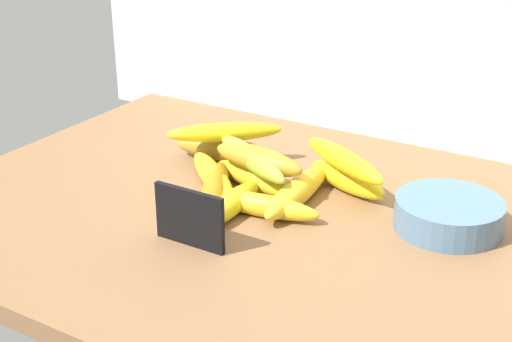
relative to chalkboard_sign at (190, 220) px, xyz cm
name	(u,v)px	position (x,y,z in cm)	size (l,w,h in cm)	color
counter_top	(281,225)	(6.65, 14.06, -5.36)	(110.00, 76.00, 3.00)	brown
chalkboard_sign	(190,220)	(0.00, 0.00, 0.00)	(11.00, 1.80, 8.40)	black
fruit_bowl	(448,214)	(29.18, 23.01, -1.61)	(15.56, 15.56, 4.50)	slate
banana_0	(214,190)	(-4.74, 13.00, -1.89)	(20.35, 3.93, 3.93)	#B37815
banana_1	(213,176)	(-7.98, 17.41, -1.98)	(19.57, 3.76, 3.76)	gold
banana_2	(229,205)	(-0.06, 10.01, -2.04)	(16.89, 3.63, 3.63)	yellow
banana_3	(296,191)	(6.34, 19.10, -1.83)	(20.64, 4.06, 4.06)	yellow
banana_4	(255,179)	(-1.69, 20.19, -2.06)	(17.87, 3.59, 3.59)	yellow
banana_5	(347,179)	(11.32, 27.29, -1.87)	(15.91, 3.97, 3.97)	yellow
banana_6	(262,205)	(4.08, 12.58, -2.13)	(18.04, 3.46, 3.46)	yellow
banana_7	(226,150)	(-12.03, 27.40, -1.69)	(18.64, 4.33, 4.33)	#AA8327
banana_8	(225,132)	(-11.46, 26.29, 2.14)	(20.04, 3.34, 3.34)	yellow
banana_9	(251,158)	(-2.28, 20.04, 1.48)	(20.60, 3.50, 3.50)	#9BB635
banana_10	(344,160)	(11.08, 26.12, 1.86)	(19.74, 3.49, 3.49)	yellow
banana_11	(258,159)	(-0.74, 19.66, 1.76)	(16.67, 4.06, 4.06)	#BB8E25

